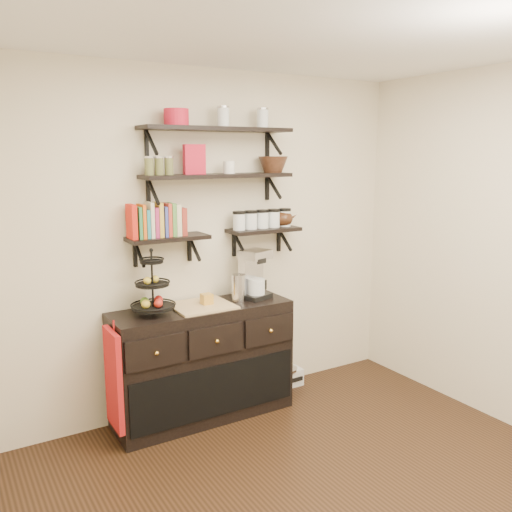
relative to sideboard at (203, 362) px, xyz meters
The scene contains 20 objects.
ceiling 2.72m from the sideboard, 82.22° to the right, with size 3.50×3.50×0.02m, color white.
back_wall 0.95m from the sideboard, 48.64° to the left, with size 3.50×0.02×2.70m, color beige.
shelf_top 1.79m from the sideboard, 26.60° to the left, with size 1.20×0.27×0.23m.
shelf_mid 1.45m from the sideboard, 26.60° to the left, with size 1.20×0.27×0.23m.
shelf_low_left 1.01m from the sideboard, 151.24° to the left, with size 0.60×0.25×0.23m.
shelf_low_right 1.17m from the sideboard, 10.57° to the left, with size 0.60×0.25×0.23m.
cookbooks 1.15m from the sideboard, 156.59° to the left, with size 0.43×0.15×0.26m.
glass_canisters 1.23m from the sideboard, 10.56° to the left, with size 0.54×0.10×0.13m.
sideboard is the anchor object (origin of this frame).
fruit_stand 0.72m from the sideboard, behind, with size 0.32×0.32×0.47m.
candle 0.51m from the sideboard, ahead, with size 0.08×0.08×0.08m, color #BB862B.
coffee_maker 0.80m from the sideboard, ahead, with size 0.26×0.26×0.40m.
thermal_carafe 0.64m from the sideboard, ahead, with size 0.11×0.11×0.22m, color silver.
apron 0.74m from the sideboard, behind, with size 0.04×0.30×0.71m, color maroon.
radio 0.96m from the sideboard, ahead, with size 0.29×0.19×0.17m.
recipe_box 1.56m from the sideboard, 84.13° to the left, with size 0.16×0.06×0.22m, color red.
walnut_bowl 1.67m from the sideboard, ahead, with size 0.24×0.24×0.13m, color black, non-canonical shape.
ramekins 1.53m from the sideboard, 18.31° to the left, with size 0.09×0.09×0.10m, color white.
teapot 1.36m from the sideboard, ahead, with size 0.20×0.15×0.15m, color #381E10, non-canonical shape.
red_pot 1.86m from the sideboard, 141.33° to the left, with size 0.18×0.18×0.12m, color red.
Camera 1 is at (-1.91, -2.12, 2.06)m, focal length 38.00 mm.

